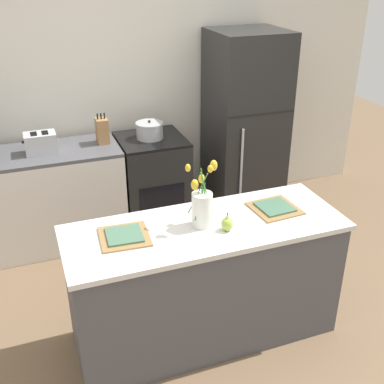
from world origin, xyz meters
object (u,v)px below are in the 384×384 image
toaster (41,143)px  stove_range (153,183)px  refrigerator (245,126)px  knife_block (102,131)px  flower_vase (202,206)px  plate_setting_right (275,208)px  cooking_pot (150,130)px  plate_setting_left (124,236)px  pear_figurine (227,223)px

toaster → stove_range: bearing=1.0°
refrigerator → knife_block: 1.39m
flower_vase → plate_setting_right: 0.55m
refrigerator → plate_setting_right: bearing=-108.9°
flower_vase → plate_setting_right: flower_vase is taller
plate_setting_right → cooking_pot: (-0.43, 1.56, 0.09)m
plate_setting_left → refrigerator: bearing=44.9°
stove_range → cooking_pot: 0.53m
refrigerator → toaster: size_ratio=6.46×
plate_setting_left → flower_vase: bearing=-3.0°
knife_block → toaster: bearing=-174.0°
stove_range → toaster: size_ratio=3.23×
flower_vase → plate_setting_right: size_ratio=1.36×
refrigerator → pear_figurine: refrigerator is taller
stove_range → knife_block: bearing=174.8°
flower_vase → plate_setting_left: flower_vase is taller
refrigerator → plate_setting_left: 2.21m
refrigerator → plate_setting_right: refrigerator is taller
flower_vase → pear_figurine: size_ratio=3.46×
stove_range → pear_figurine: bearing=-89.9°
plate_setting_left → cooking_pot: cooking_pot is taller
plate_setting_left → plate_setting_right: same height
plate_setting_left → toaster: bearing=102.9°
pear_figurine → plate_setting_right: (0.41, 0.14, -0.04)m
plate_setting_left → plate_setting_right: (1.03, 0.00, 0.00)m
stove_range → flower_vase: bearing=-94.4°
cooking_pot → knife_block: 0.43m
flower_vase → knife_block: size_ratio=1.60×
stove_range → plate_setting_left: size_ratio=2.85×
refrigerator → plate_setting_left: size_ratio=5.70×
refrigerator → cooking_pot: (-0.96, 0.00, 0.07)m
cooking_pot → toaster: bearing=-178.8°
pear_figurine → cooking_pot: size_ratio=0.50×
stove_range → flower_vase: flower_vase is taller
stove_range → flower_vase: 1.69m
stove_range → cooking_pot: cooking_pot is taller
plate_setting_right → pear_figurine: bearing=-161.5°
flower_vase → toaster: (-0.85, 1.57, -0.03)m
plate_setting_right → refrigerator: bearing=71.1°
stove_range → pear_figurine: pear_figurine is taller
stove_range → toaster: toaster is taller
stove_range → pear_figurine: (0.00, -1.70, 0.48)m
pear_figurine → toaster: size_ratio=0.44×
stove_range → knife_block: size_ratio=3.35×
refrigerator → flower_vase: bearing=-124.0°
flower_vase → plate_setting_right: (0.54, 0.03, -0.13)m
cooking_pot → flower_vase: bearing=-94.0°
refrigerator → cooking_pot: 0.96m
toaster → cooking_pot: (0.96, 0.02, -0.01)m
plate_setting_right → toaster: bearing=131.9°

